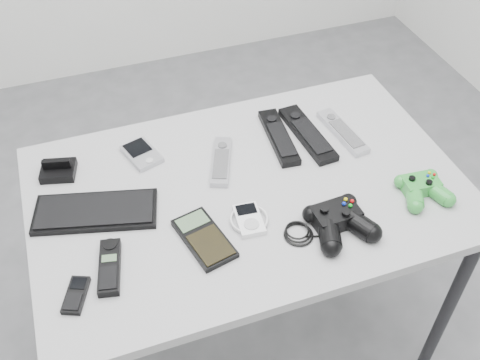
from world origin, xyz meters
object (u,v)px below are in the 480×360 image
object	(u,v)px
pda_keyboard	(96,211)
cordless_handset	(110,267)
mp3_player	(249,219)
controller_green	(423,187)
pda	(142,154)
remote_silver_a	(221,161)
desk	(248,205)
mobile_phone	(76,295)
remote_black_a	(279,137)
controller_black	(339,220)
calculator	(204,238)
remote_black_b	(307,133)
remote_silver_b	(343,131)

from	to	relation	value
pda_keyboard	cordless_handset	bearing A→B (deg)	-74.52
mp3_player	controller_green	distance (m)	0.44
pda	remote_silver_a	world-z (taller)	remote_silver_a
desk	mobile_phone	size ratio (longest dim) A/B	12.00
remote_black_a	controller_green	size ratio (longest dim) A/B	1.72
controller_black	remote_silver_a	bearing A→B (deg)	119.44
cordless_handset	desk	bearing A→B (deg)	32.50
mobile_phone	calculator	xyz separation A→B (m)	(0.30, 0.06, 0.00)
pda	calculator	xyz separation A→B (m)	(0.07, -0.33, -0.00)
cordless_handset	controller_green	distance (m)	0.78
desk	controller_green	distance (m)	0.44
controller_green	desk	bearing A→B (deg)	162.95
desk	remote_silver_a	xyz separation A→B (m)	(-0.04, 0.11, 0.07)
remote_black_a	mobile_phone	world-z (taller)	remote_black_a
pda	cordless_handset	world-z (taller)	cordless_handset
remote_black_a	mobile_phone	bearing A→B (deg)	-146.04
remote_black_b	cordless_handset	size ratio (longest dim) A/B	1.70
remote_black_b	mobile_phone	xyz separation A→B (m)	(-0.68, -0.32, -0.00)
remote_silver_a	remote_black_b	size ratio (longest dim) A/B	0.73
remote_silver_b	mp3_player	world-z (taller)	remote_silver_b
desk	pda_keyboard	xyz separation A→B (m)	(-0.38, 0.04, 0.07)
pda	desk	bearing A→B (deg)	-59.55
controller_black	controller_green	size ratio (longest dim) A/B	1.96
cordless_handset	remote_silver_a	bearing A→B (deg)	48.35
remote_black_a	calculator	distance (m)	0.41
calculator	remote_silver_b	bearing A→B (deg)	13.86
controller_green	remote_black_b	bearing A→B (deg)	125.90
calculator	controller_green	xyz separation A→B (m)	(0.56, -0.03, 0.01)
controller_green	calculator	bearing A→B (deg)	-178.61
remote_black_a	mobile_phone	size ratio (longest dim) A/B	2.55
remote_silver_b	mp3_player	bearing A→B (deg)	-154.58
remote_silver_b	cordless_handset	xyz separation A→B (m)	(-0.69, -0.25, 0.00)
remote_black_b	remote_silver_b	size ratio (longest dim) A/B	1.22
desk	mobile_phone	bearing A→B (deg)	-157.82
pda_keyboard	remote_black_a	world-z (taller)	remote_black_a
remote_black_a	remote_black_b	distance (m)	0.08
mobile_phone	calculator	world-z (taller)	calculator
pda	cordless_handset	xyz separation A→B (m)	(-0.15, -0.35, 0.00)
desk	cordless_handset	size ratio (longest dim) A/B	7.50
desk	controller_black	bearing A→B (deg)	-51.27
remote_silver_a	controller_black	bearing A→B (deg)	-35.78
remote_black_a	remote_black_b	size ratio (longest dim) A/B	0.94
remote_silver_a	calculator	xyz separation A→B (m)	(-0.12, -0.24, -0.00)
calculator	pda	bearing A→B (deg)	89.45
cordless_handset	controller_green	xyz separation A→B (m)	(0.78, -0.02, 0.01)
remote_black_a	mp3_player	bearing A→B (deg)	-120.47
pda_keyboard	remote_silver_a	size ratio (longest dim) A/B	1.62
remote_black_a	cordless_handset	distance (m)	0.59
remote_black_a	remote_silver_b	distance (m)	0.18
calculator	controller_black	size ratio (longest dim) A/B	0.65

